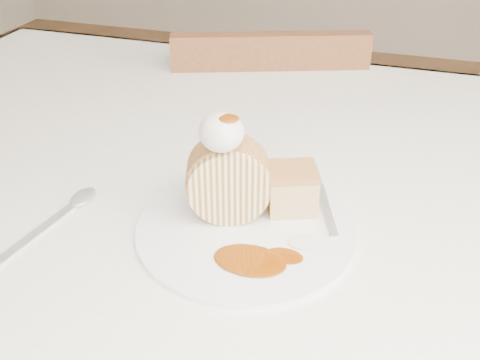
% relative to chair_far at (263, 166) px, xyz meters
% --- Properties ---
extents(table, '(1.40, 0.90, 0.75)m').
position_rel_chair_far_xyz_m(table, '(0.09, -0.45, 0.19)').
color(table, white).
rests_on(table, ground).
extents(chair_far, '(0.50, 0.50, 0.82)m').
position_rel_chair_far_xyz_m(chair_far, '(0.00, 0.00, 0.00)').
color(chair_far, brown).
rests_on(chair_far, ground).
extents(plate, '(0.32, 0.32, 0.01)m').
position_rel_chair_far_xyz_m(plate, '(0.14, -0.60, 0.29)').
color(plate, white).
rests_on(plate, table).
extents(roulade_slice, '(0.10, 0.08, 0.09)m').
position_rel_chair_far_xyz_m(roulade_slice, '(0.11, -0.59, 0.34)').
color(roulade_slice, beige).
rests_on(roulade_slice, plate).
extents(cake_chunk, '(0.07, 0.07, 0.05)m').
position_rel_chair_far_xyz_m(cake_chunk, '(0.18, -0.55, 0.31)').
color(cake_chunk, '#CC884D').
rests_on(cake_chunk, plate).
extents(whipped_cream, '(0.05, 0.05, 0.04)m').
position_rel_chair_far_xyz_m(whipped_cream, '(0.11, -0.60, 0.40)').
color(whipped_cream, white).
rests_on(whipped_cream, roulade_slice).
extents(caramel_drizzle, '(0.02, 0.02, 0.01)m').
position_rel_chair_far_xyz_m(caramel_drizzle, '(0.12, -0.60, 0.43)').
color(caramel_drizzle, '#753104').
rests_on(caramel_drizzle, whipped_cream).
extents(caramel_pool, '(0.09, 0.08, 0.00)m').
position_rel_chair_far_xyz_m(caramel_pool, '(0.16, -0.66, 0.29)').
color(caramel_pool, '#753104').
rests_on(caramel_pool, plate).
extents(fork, '(0.07, 0.15, 0.00)m').
position_rel_chair_far_xyz_m(fork, '(0.22, -0.55, 0.29)').
color(fork, silver).
rests_on(fork, plate).
extents(spoon, '(0.05, 0.16, 0.00)m').
position_rel_chair_far_xyz_m(spoon, '(-0.09, -0.69, 0.28)').
color(spoon, silver).
rests_on(spoon, table).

